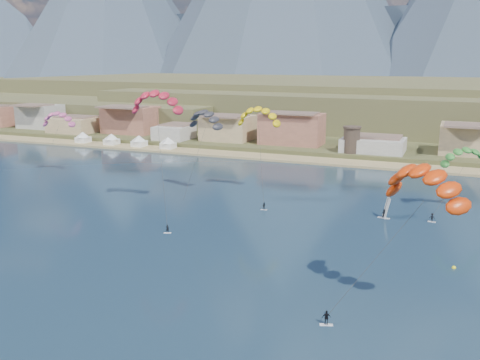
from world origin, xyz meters
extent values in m
plane|color=#0D202F|center=(0.00, 0.00, 0.00)|extent=(2400.00, 2400.00, 0.00)
cube|color=tan|center=(0.00, 106.00, 0.25)|extent=(2200.00, 12.00, 0.90)
cube|color=brown|center=(0.00, 560.00, 0.00)|extent=(2200.00, 900.00, 4.00)
cube|color=brown|center=(-200.00, 200.00, 7.00)|extent=(280.00, 130.00, 10.00)
cube|color=brown|center=(40.00, 220.00, 9.50)|extent=(320.00, 150.00, 15.00)
cube|color=brown|center=(-40.00, 260.00, 11.00)|extent=(380.00, 170.00, 18.00)
cone|color=#2F394E|center=(-820.00, 800.00, 117.00)|extent=(340.00, 340.00, 230.00)
cube|color=#2F394E|center=(0.00, 900.00, 57.00)|extent=(2000.00, 200.00, 110.00)
cylinder|color=#47382D|center=(5.00, 114.00, 6.00)|extent=(5.20, 5.20, 8.00)
cylinder|color=#47382D|center=(5.00, 114.00, 10.30)|extent=(5.82, 5.82, 0.60)
cube|color=white|center=(-95.00, 106.00, 1.70)|extent=(4.50, 4.50, 2.00)
pyramid|color=white|center=(-95.00, 106.00, 4.70)|extent=(6.40, 6.40, 2.00)
cube|color=white|center=(-82.00, 106.00, 1.70)|extent=(4.50, 4.50, 2.00)
pyramid|color=white|center=(-82.00, 106.00, 4.70)|extent=(6.40, 6.40, 2.00)
cube|color=white|center=(-70.00, 106.00, 1.70)|extent=(4.50, 4.50, 2.00)
pyramid|color=white|center=(-70.00, 106.00, 4.70)|extent=(6.40, 6.40, 2.00)
cube|color=white|center=(-58.00, 106.00, 1.70)|extent=(4.50, 4.50, 2.00)
pyramid|color=white|center=(-58.00, 106.00, 4.70)|extent=(6.40, 6.40, 2.00)
cube|color=silver|center=(-12.30, 26.68, 0.05)|extent=(1.42, 0.88, 0.09)
imported|color=black|center=(-12.30, 26.68, 0.88)|extent=(0.67, 0.56, 1.57)
cylinder|color=#262626|center=(-16.84, 33.00, 10.89)|extent=(0.05, 0.05, 25.16)
cube|color=silver|center=(-1.02, 47.85, 0.05)|extent=(1.37, 0.44, 0.09)
imported|color=black|center=(-1.02, 47.85, 0.87)|extent=(0.77, 0.61, 1.56)
cylinder|color=#262626|center=(-3.91, 53.83, 8.77)|extent=(0.05, 0.05, 20.46)
cube|color=silver|center=(22.76, 4.00, 0.05)|extent=(1.64, 0.96, 0.11)
imported|color=black|center=(22.76, 4.00, 1.01)|extent=(1.15, 0.77, 1.81)
cylinder|color=#262626|center=(27.55, 8.14, 7.77)|extent=(0.05, 0.05, 18.31)
cube|color=silver|center=(32.52, 52.42, 0.05)|extent=(1.55, 0.69, 0.10)
imported|color=black|center=(32.52, 52.42, 0.96)|extent=(1.20, 0.82, 1.72)
cylinder|color=#262626|center=(35.06, 57.47, 5.40)|extent=(0.05, 0.05, 14.21)
cylinder|color=#262626|center=(-64.64, 55.24, 7.00)|extent=(0.04, 0.04, 15.61)
cylinder|color=#262626|center=(-18.02, 50.85, 8.16)|extent=(0.04, 0.04, 17.64)
cube|color=silver|center=(23.40, 51.43, 0.06)|extent=(2.55, 1.37, 0.12)
imported|color=black|center=(23.40, 51.43, 1.00)|extent=(0.98, 0.78, 1.76)
cube|color=white|center=(23.81, 51.43, 2.27)|extent=(1.65, 2.81, 4.21)
sphere|color=yellow|center=(36.79, 28.76, 0.11)|extent=(0.62, 0.62, 0.62)
camera|label=1|loc=(34.91, -52.79, 31.06)|focal=39.01mm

